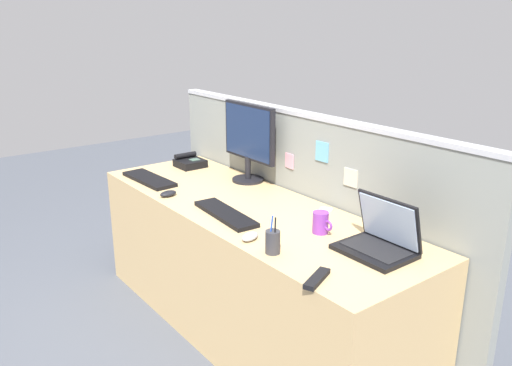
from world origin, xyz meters
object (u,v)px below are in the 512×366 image
computer_mouse_right_hand (168,194)px  cell_phone_white_slab (324,212)px  keyboard_spare (149,179)px  coffee_mug (321,223)px  desktop_monitor (249,137)px  desk_phone (190,162)px  computer_mouse_left_hand (250,236)px  tv_remote (317,279)px  laptop (380,238)px  pen_cup (273,242)px  keyboard_main (225,214)px

computer_mouse_right_hand → cell_phone_white_slab: 0.88m
computer_mouse_right_hand → keyboard_spare: bearing=168.2°
cell_phone_white_slab → coffee_mug: coffee_mug is taller
computer_mouse_right_hand → desktop_monitor: bearing=82.2°
desk_phone → computer_mouse_right_hand: desk_phone is taller
desk_phone → computer_mouse_left_hand: desk_phone is taller
desktop_monitor → desk_phone: 0.57m
cell_phone_white_slab → tv_remote: 0.74m
laptop → pen_cup: laptop is taller
laptop → coffee_mug: laptop is taller
keyboard_spare → computer_mouse_right_hand: (0.33, -0.05, 0.01)m
laptop → computer_mouse_right_hand: (-1.20, -0.37, -0.04)m
desktop_monitor → pen_cup: size_ratio=2.77×
keyboard_spare → coffee_mug: (1.23, 0.27, 0.04)m
desktop_monitor → pen_cup: desktop_monitor is taller
laptop → coffee_mug: 0.31m
pen_cup → laptop: bearing=54.7°
pen_cup → coffee_mug: size_ratio=1.52×
tv_remote → coffee_mug: (-0.33, 0.34, 0.04)m
desktop_monitor → laptop: bearing=-8.1°
coffee_mug → desk_phone: bearing=175.8°
pen_cup → tv_remote: 0.30m
desktop_monitor → desk_phone: desktop_monitor is taller
computer_mouse_right_hand → tv_remote: 1.23m
computer_mouse_left_hand → cell_phone_white_slab: size_ratio=0.75×
tv_remote → coffee_mug: coffee_mug is taller
desk_phone → tv_remote: bearing=-14.5°
keyboard_spare → computer_mouse_left_hand: bearing=-5.0°
desk_phone → computer_mouse_right_hand: bearing=-41.8°
desk_phone → pen_cup: size_ratio=1.02×
desk_phone → tv_remote: (1.69, -0.44, -0.02)m
keyboard_spare → coffee_mug: 1.26m
desktop_monitor → cell_phone_white_slab: desktop_monitor is taller
desktop_monitor → computer_mouse_right_hand: desktop_monitor is taller
desk_phone → cell_phone_white_slab: bearing=4.7°
keyboard_main → coffee_mug: size_ratio=4.01×
desktop_monitor → cell_phone_white_slab: bearing=-2.5°
desktop_monitor → computer_mouse_right_hand: (-0.04, -0.54, -0.26)m
pen_cup → cell_phone_white_slab: pen_cup is taller
laptop → tv_remote: size_ratio=1.82×
laptop → desk_phone: 1.66m
desktop_monitor → keyboard_main: (0.41, -0.45, -0.26)m
desktop_monitor → cell_phone_white_slab: 0.73m
keyboard_spare → desktop_monitor: bearing=50.3°
desktop_monitor → pen_cup: bearing=-31.2°
desk_phone → cell_phone_white_slab: desk_phone is taller
laptop → desk_phone: size_ratio=1.77×
computer_mouse_left_hand → coffee_mug: 0.34m
desk_phone → pen_cup: (1.40, -0.42, 0.02)m
laptop → tv_remote: 0.40m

